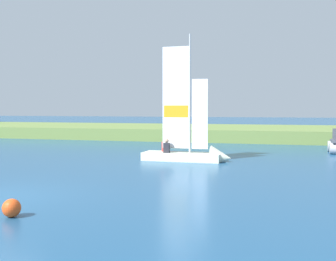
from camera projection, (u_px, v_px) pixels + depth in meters
shore_bank at (186, 132)px, 35.32m from camera, size 80.00×11.02×0.90m
sailboat at (195, 151)px, 19.36m from camera, size 4.18×1.35×6.25m
channel_buoy at (12, 208)px, 9.43m from camera, size 0.42×0.42×0.42m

